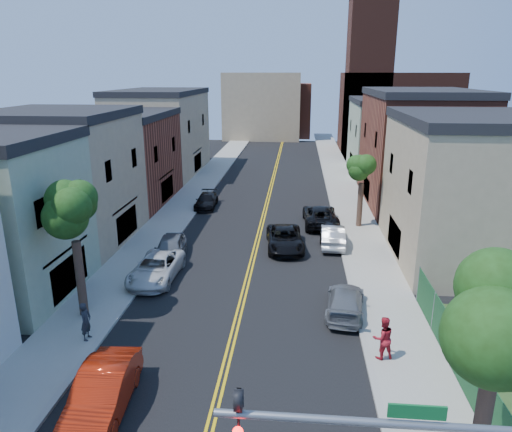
% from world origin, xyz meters
% --- Properties ---
extents(sidewalk_left, '(3.20, 100.00, 0.15)m').
position_xyz_m(sidewalk_left, '(-7.90, 40.00, 0.07)').
color(sidewalk_left, gray).
rests_on(sidewalk_left, ground).
extents(sidewalk_right, '(3.20, 100.00, 0.15)m').
position_xyz_m(sidewalk_right, '(7.90, 40.00, 0.07)').
color(sidewalk_right, gray).
rests_on(sidewalk_right, ground).
extents(curb_left, '(0.30, 100.00, 0.15)m').
position_xyz_m(curb_left, '(-6.15, 40.00, 0.07)').
color(curb_left, gray).
rests_on(curb_left, ground).
extents(curb_right, '(0.30, 100.00, 0.15)m').
position_xyz_m(curb_right, '(6.15, 40.00, 0.07)').
color(curb_right, gray).
rests_on(curb_right, ground).
extents(bldg_left_tan_near, '(9.00, 10.00, 9.00)m').
position_xyz_m(bldg_left_tan_near, '(-14.00, 25.00, 4.50)').
color(bldg_left_tan_near, '#998466').
rests_on(bldg_left_tan_near, ground).
extents(bldg_left_brick, '(9.00, 12.00, 8.00)m').
position_xyz_m(bldg_left_brick, '(-14.00, 36.00, 4.00)').
color(bldg_left_brick, brown).
rests_on(bldg_left_brick, ground).
extents(bldg_left_tan_far, '(9.00, 16.00, 9.50)m').
position_xyz_m(bldg_left_tan_far, '(-14.00, 50.00, 4.75)').
color(bldg_left_tan_far, '#998466').
rests_on(bldg_left_tan_far, ground).
extents(bldg_right_tan, '(9.00, 12.00, 9.00)m').
position_xyz_m(bldg_right_tan, '(14.00, 24.00, 4.50)').
color(bldg_right_tan, '#998466').
rests_on(bldg_right_tan, ground).
extents(bldg_right_brick, '(9.00, 14.00, 10.00)m').
position_xyz_m(bldg_right_brick, '(14.00, 38.00, 5.00)').
color(bldg_right_brick, brown).
rests_on(bldg_right_brick, ground).
extents(bldg_right_palegrn, '(9.00, 12.00, 8.50)m').
position_xyz_m(bldg_right_palegrn, '(14.00, 52.00, 4.25)').
color(bldg_right_palegrn, gray).
rests_on(bldg_right_palegrn, ground).
extents(church, '(16.20, 14.20, 22.60)m').
position_xyz_m(church, '(16.33, 67.07, 7.24)').
color(church, '#4C2319').
rests_on(church, ground).
extents(backdrop_left, '(14.00, 8.00, 12.00)m').
position_xyz_m(backdrop_left, '(-4.00, 82.00, 6.00)').
color(backdrop_left, '#998466').
rests_on(backdrop_left, ground).
extents(backdrop_center, '(10.00, 8.00, 10.00)m').
position_xyz_m(backdrop_center, '(0.00, 86.00, 5.00)').
color(backdrop_center, brown).
rests_on(backdrop_center, ground).
extents(fence_right, '(0.04, 15.00, 1.90)m').
position_xyz_m(fence_right, '(9.50, 9.50, 1.10)').
color(fence_right, '#143F1E').
rests_on(fence_right, sidewalk_right).
extents(tree_left_mid, '(5.20, 5.20, 9.29)m').
position_xyz_m(tree_left_mid, '(-7.88, 14.01, 6.58)').
color(tree_left_mid, '#3D291E').
rests_on(tree_left_mid, sidewalk_left).
extents(tree_right_corner, '(5.80, 5.80, 10.35)m').
position_xyz_m(tree_right_corner, '(7.93, 4.01, 7.31)').
color(tree_right_corner, '#3D291E').
rests_on(tree_right_corner, sidewalk_right).
extents(tree_right_far, '(4.40, 4.40, 8.03)m').
position_xyz_m(tree_right_far, '(7.92, 30.01, 5.76)').
color(tree_right_far, '#3D291E').
rests_on(tree_right_far, sidewalk_right).
extents(red_sedan, '(2.14, 5.17, 1.66)m').
position_xyz_m(red_sedan, '(-4.06, 7.19, 0.83)').
color(red_sedan, '#AC200B').
rests_on(red_sedan, ground).
extents(white_pickup, '(2.59, 5.41, 1.49)m').
position_xyz_m(white_pickup, '(-5.50, 18.74, 0.74)').
color(white_pickup, silver).
rests_on(white_pickup, ground).
extents(grey_car_left, '(2.35, 4.81, 1.58)m').
position_xyz_m(grey_car_left, '(-5.50, 21.95, 0.79)').
color(grey_car_left, '#5C5F63').
rests_on(grey_car_left, ground).
extents(black_car_left, '(1.95, 4.51, 1.29)m').
position_xyz_m(black_car_left, '(-5.50, 34.68, 0.65)').
color(black_car_left, black).
rests_on(black_car_left, ground).
extents(grey_car_right, '(2.45, 4.82, 1.34)m').
position_xyz_m(grey_car_right, '(5.50, 15.54, 0.67)').
color(grey_car_right, slate).
rests_on(grey_car_right, ground).
extents(black_car_right, '(1.89, 4.20, 1.40)m').
position_xyz_m(black_car_right, '(5.50, 26.89, 0.70)').
color(black_car_right, black).
rests_on(black_car_right, ground).
extents(silver_car_right, '(1.74, 4.69, 1.53)m').
position_xyz_m(silver_car_right, '(5.50, 25.60, 0.77)').
color(silver_car_right, '#B6B9BF').
rests_on(silver_car_right, ground).
extents(dark_car_right_far, '(2.95, 5.92, 1.61)m').
position_xyz_m(dark_car_right_far, '(4.81, 30.39, 0.81)').
color(dark_car_right_far, black).
rests_on(dark_car_right_far, ground).
extents(black_suv_lane, '(3.00, 5.60, 1.50)m').
position_xyz_m(black_suv_lane, '(2.08, 24.65, 0.75)').
color(black_suv_lane, black).
rests_on(black_suv_lane, ground).
extents(pedestrian_left, '(0.47, 0.69, 1.83)m').
position_xyz_m(pedestrian_left, '(-6.70, 11.70, 1.07)').
color(pedestrian_left, '#24242B').
rests_on(pedestrian_left, sidewalk_left).
extents(pedestrian_right, '(1.11, 0.96, 1.94)m').
position_xyz_m(pedestrian_right, '(6.70, 11.39, 1.12)').
color(pedestrian_right, '#A81926').
rests_on(pedestrian_right, sidewalk_right).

